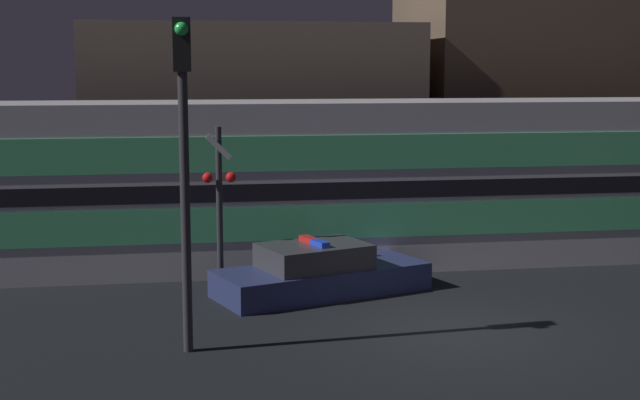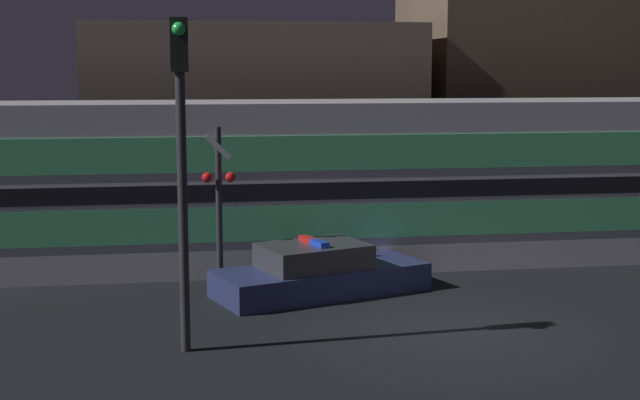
% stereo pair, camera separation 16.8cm
% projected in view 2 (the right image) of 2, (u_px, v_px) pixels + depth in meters
% --- Properties ---
extents(ground_plane, '(120.00, 120.00, 0.00)m').
position_uv_depth(ground_plane, '(451.00, 329.00, 16.98)').
color(ground_plane, black).
extents(train, '(22.57, 3.09, 4.12)m').
position_uv_depth(train, '(319.00, 183.00, 22.52)').
color(train, silver).
rests_on(train, ground_plane).
extents(police_car, '(5.02, 3.25, 1.24)m').
position_uv_depth(police_car, '(319.00, 273.00, 19.64)').
color(police_car, navy).
rests_on(police_car, ground_plane).
extents(crossing_signal_far, '(0.74, 0.32, 3.67)m').
position_uv_depth(crossing_signal_far, '(219.00, 200.00, 19.62)').
color(crossing_signal_far, '#2D2D33').
rests_on(crossing_signal_far, ground_plane).
extents(traffic_light_corner, '(0.30, 0.46, 5.78)m').
position_uv_depth(traffic_light_corner, '(181.00, 146.00, 15.16)').
color(traffic_light_corner, '#2D2D33').
rests_on(traffic_light_corner, ground_plane).
extents(building_left, '(10.35, 4.39, 6.28)m').
position_uv_depth(building_left, '(254.00, 125.00, 28.34)').
color(building_left, '#726656').
rests_on(building_left, ground_plane).
extents(building_center, '(10.17, 6.69, 10.82)m').
position_uv_depth(building_center, '(560.00, 54.00, 30.97)').
color(building_center, brown).
rests_on(building_center, ground_plane).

